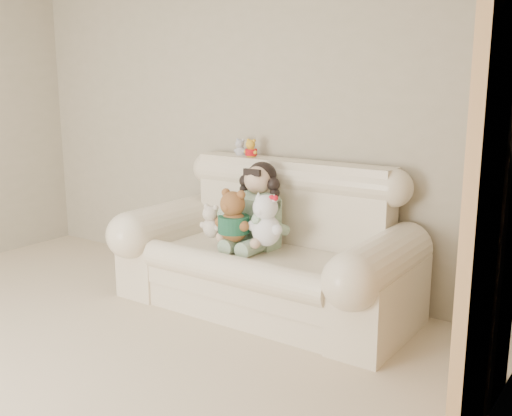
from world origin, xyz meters
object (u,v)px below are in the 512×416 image
at_px(seated_child, 258,204).
at_px(cream_teddy, 211,218).
at_px(sofa, 264,238).
at_px(brown_teddy, 234,211).
at_px(white_cat, 266,215).

relative_size(seated_child, cream_teddy, 2.21).
xyz_separation_m(sofa, cream_teddy, (-0.36, -0.14, 0.13)).
relative_size(sofa, brown_teddy, 4.84).
bearing_deg(sofa, seated_child, 142.49).
relative_size(brown_teddy, cream_teddy, 1.54).
xyz_separation_m(brown_teddy, white_cat, (0.24, 0.05, -0.00)).
xyz_separation_m(seated_child, brown_teddy, (-0.05, -0.22, -0.01)).
distance_m(brown_teddy, white_cat, 0.24).
relative_size(sofa, white_cat, 4.93).
distance_m(sofa, brown_teddy, 0.29).
relative_size(brown_teddy, white_cat, 1.02).
xyz_separation_m(sofa, seated_child, (-0.10, 0.08, 0.22)).
bearing_deg(white_cat, sofa, 138.05).
distance_m(seated_child, white_cat, 0.25).
height_order(sofa, seated_child, seated_child).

